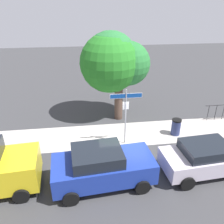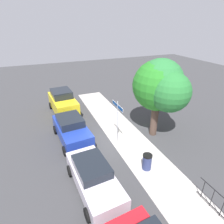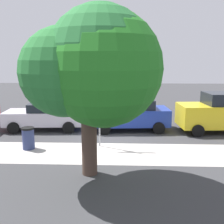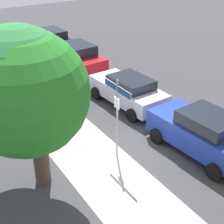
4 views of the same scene
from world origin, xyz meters
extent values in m
plane|color=#38383A|center=(0.00, 0.00, 0.00)|extent=(60.00, 60.00, 0.00)
cube|color=#ADA6A0|center=(2.00, 1.30, 0.00)|extent=(24.00, 2.60, 0.00)
cylinder|color=#9EA0A5|center=(0.26, 0.40, 1.57)|extent=(0.07, 0.07, 3.15)
cube|color=#144799|center=(0.26, 0.40, 2.82)|extent=(1.62, 0.02, 0.22)
cube|color=white|center=(0.26, 0.40, 2.82)|extent=(1.65, 0.02, 0.25)
cube|color=silver|center=(0.26, 0.42, 2.27)|extent=(0.32, 0.02, 0.42)
cylinder|color=#49362C|center=(0.36, 3.35, 1.20)|extent=(0.53, 0.53, 2.40)
sphere|color=#247622|center=(-0.17, 3.75, 3.66)|extent=(3.67, 3.67, 3.67)
sphere|color=#2F811C|center=(-0.30, 3.96, 3.98)|extent=(2.82, 2.82, 2.82)
sphere|color=#267031|center=(1.02, 3.87, 3.55)|extent=(2.77, 2.77, 2.77)
sphere|color=#287135|center=(-0.09, 3.83, 3.93)|extent=(3.28, 3.28, 3.28)
cube|color=gold|center=(-6.00, -2.29, 0.91)|extent=(4.41, 2.22, 1.19)
cylinder|color=black|center=(-4.62, -1.23, 0.32)|extent=(0.66, 0.27, 0.64)
cylinder|color=black|center=(-4.48, -3.11, 0.32)|extent=(0.66, 0.27, 0.64)
cube|color=navy|center=(-1.20, -2.48, 0.77)|extent=(4.36, 2.15, 0.91)
cube|color=black|center=(-1.45, -2.50, 1.48)|extent=(2.15, 1.76, 0.52)
cylinder|color=black|center=(0.16, -1.46, 0.32)|extent=(0.66, 0.27, 0.64)
cylinder|color=black|center=(0.31, -3.28, 0.32)|extent=(0.66, 0.27, 0.64)
cylinder|color=black|center=(-2.71, -1.69, 0.32)|extent=(0.66, 0.27, 0.64)
cylinder|color=black|center=(-2.56, -3.51, 0.32)|extent=(0.66, 0.27, 0.64)
cube|color=silver|center=(3.60, -2.37, 0.69)|extent=(4.38, 1.99, 0.75)
cube|color=black|center=(3.34, -2.39, 1.29)|extent=(2.15, 1.64, 0.45)
cylinder|color=black|center=(4.99, -1.42, 0.32)|extent=(0.65, 0.26, 0.64)
cylinder|color=black|center=(5.11, -3.13, 0.32)|extent=(0.65, 0.26, 0.64)
cylinder|color=black|center=(2.09, -1.61, 0.32)|extent=(0.65, 0.26, 0.64)
cylinder|color=black|center=(2.21, -3.32, 0.32)|extent=(0.65, 0.26, 0.64)
cylinder|color=navy|center=(3.37, 0.90, 0.45)|extent=(0.52, 0.52, 0.90)
cylinder|color=black|center=(3.37, 0.90, 0.94)|extent=(0.55, 0.55, 0.08)
camera|label=1|loc=(-1.83, -9.94, 7.14)|focal=36.33mm
camera|label=2|loc=(10.30, -4.18, 7.79)|focal=29.82mm
camera|label=3|loc=(-0.74, 11.97, 3.98)|focal=42.55mm
camera|label=4|loc=(-8.70, 6.27, 7.69)|focal=54.57mm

